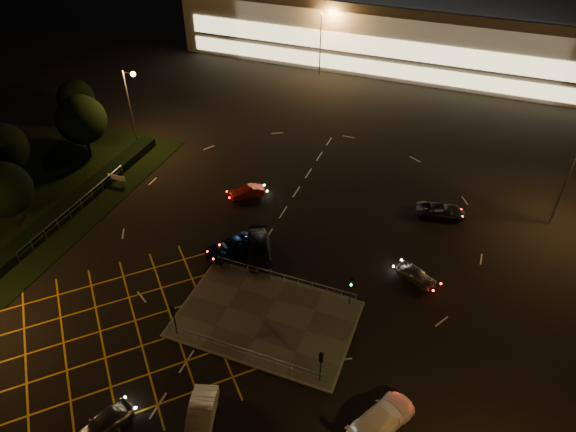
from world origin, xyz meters
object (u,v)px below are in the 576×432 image
(signal_ne, at_px, (351,285))
(car_far_dkgrey, at_px, (259,249))
(signal_sw, at_px, (174,314))
(car_queue_white, at_px, (201,418))
(car_circ_red, at_px, (247,192))
(signal_nw, at_px, (221,250))
(car_east_grey, at_px, (441,211))
(car_right_silver, at_px, (417,275))
(car_near_silver, at_px, (104,424))
(car_approach_white, at_px, (382,419))
(signal_se, at_px, (321,361))
(car_left_blue, at_px, (230,247))

(signal_ne, distance_m, car_far_dkgrey, 10.25)
(car_far_dkgrey, bearing_deg, signal_sw, -128.51)
(car_queue_white, bearing_deg, car_circ_red, 90.60)
(signal_nw, distance_m, car_east_grey, 23.21)
(car_far_dkgrey, distance_m, car_right_silver, 14.56)
(car_circ_red, bearing_deg, car_near_silver, -34.06)
(car_right_silver, xyz_separation_m, car_approach_white, (0.24, -14.77, 0.16))
(signal_sw, relative_size, signal_ne, 1.00)
(signal_se, bearing_deg, car_circ_red, -52.60)
(signal_se, bearing_deg, car_queue_white, 43.61)
(car_near_silver, distance_m, car_right_silver, 27.68)
(signal_se, relative_size, car_queue_white, 0.65)
(signal_nw, distance_m, car_left_blue, 2.93)
(car_left_blue, relative_size, car_right_silver, 1.33)
(signal_sw, relative_size, car_queue_white, 0.65)
(signal_se, xyz_separation_m, car_east_grey, (5.43, 23.23, -1.67))
(car_right_silver, bearing_deg, signal_se, -174.93)
(car_left_blue, xyz_separation_m, car_right_silver, (17.10, 2.63, -0.05))
(car_near_silver, xyz_separation_m, car_far_dkgrey, (2.67, 19.78, 0.10))
(car_queue_white, height_order, car_right_silver, car_queue_white)
(car_queue_white, bearing_deg, car_far_dkgrey, 83.24)
(car_right_silver, bearing_deg, car_far_dkgrey, 123.02)
(signal_sw, distance_m, car_queue_white, 8.43)
(car_right_silver, bearing_deg, signal_nw, 131.77)
(car_near_silver, distance_m, car_queue_white, 6.48)
(signal_se, bearing_deg, signal_sw, 0.00)
(car_left_blue, bearing_deg, car_approach_white, -0.30)
(signal_se, height_order, car_approach_white, signal_se)
(car_circ_red, distance_m, car_east_grey, 20.52)
(signal_ne, height_order, car_circ_red, signal_ne)
(car_circ_red, bearing_deg, signal_sw, -30.87)
(car_far_dkgrey, xyz_separation_m, car_approach_white, (14.66, -12.77, 0.01))
(signal_nw, relative_size, car_right_silver, 0.85)
(car_near_silver, xyz_separation_m, car_circ_red, (-2.36, 28.02, -0.08))
(car_left_blue, bearing_deg, car_right_silver, 43.43)
(signal_se, bearing_deg, car_far_dkgrey, -48.65)
(car_far_dkgrey, height_order, car_right_silver, car_far_dkgrey)
(car_queue_white, xyz_separation_m, car_circ_red, (-8.27, 25.37, -0.18))
(car_circ_red, bearing_deg, car_approach_white, 4.26)
(signal_sw, height_order, car_approach_white, signal_sw)
(signal_ne, xyz_separation_m, car_approach_white, (4.98, -9.76, -1.57))
(car_left_blue, xyz_separation_m, car_circ_red, (-2.35, 8.88, -0.08))
(signal_nw, bearing_deg, car_right_silver, 16.63)
(signal_ne, distance_m, car_right_silver, 7.11)
(signal_sw, height_order, car_left_blue, signal_sw)
(car_near_silver, bearing_deg, car_approach_white, 42.12)
(car_left_blue, relative_size, car_east_grey, 0.99)
(signal_sw, height_order, signal_nw, same)
(car_circ_red, height_order, car_approach_white, car_approach_white)
(car_left_blue, bearing_deg, signal_ne, 23.82)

